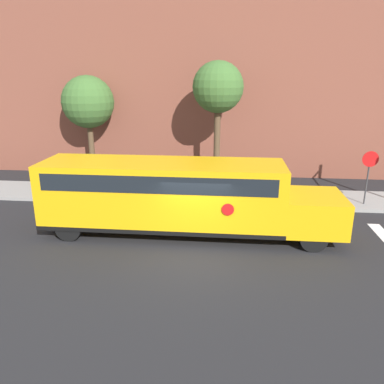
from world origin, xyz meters
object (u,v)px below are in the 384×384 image
(stop_sign, at_px, (369,170))
(tree_near_sidewalk, at_px, (218,89))
(tree_far_sidewalk, at_px, (88,103))
(school_bus, at_px, (176,194))

(stop_sign, bearing_deg, tree_near_sidewalk, 158.28)
(stop_sign, height_order, tree_near_sidewalk, tree_near_sidewalk)
(tree_near_sidewalk, bearing_deg, tree_far_sidewalk, 172.19)
(stop_sign, bearing_deg, school_bus, -154.87)
(school_bus, height_order, tree_far_sidewalk, tree_far_sidewalk)
(school_bus, bearing_deg, tree_far_sidewalk, 128.38)
(tree_far_sidewalk, bearing_deg, school_bus, -51.62)
(school_bus, distance_m, tree_far_sidewalk, 10.56)
(school_bus, xyz_separation_m, tree_far_sidewalk, (-6.31, 7.97, 2.87))
(school_bus, height_order, tree_near_sidewalk, tree_near_sidewalk)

